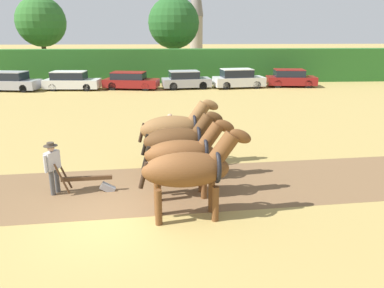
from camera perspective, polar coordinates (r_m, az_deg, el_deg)
name	(u,v)px	position (r m, az deg, el deg)	size (l,w,h in m)	color
ground_plane	(119,218)	(10.23, -11.13, -10.96)	(240.00, 240.00, 0.00)	#A88E4C
plowed_furrow_strip	(37,195)	(12.24, -22.51, -7.15)	(28.36, 3.68, 0.01)	brown
hedgerow	(153,66)	(35.65, -5.90, 11.77)	(61.33, 1.72, 3.03)	#286023
tree_center_left	(41,22)	(41.11, -22.03, 16.87)	(4.80, 4.80, 7.87)	brown
tree_center	(174,23)	(39.07, -2.80, 17.94)	(5.07, 5.07, 7.91)	#4C3823
church_spire	(196,9)	(64.87, 0.66, 19.89)	(2.34, 2.34, 15.17)	gray
draft_horse_lead_left	(191,169)	(9.50, -0.22, -3.85)	(2.95, 1.11, 2.45)	brown
draft_horse_lead_right	(184,154)	(10.78, -1.19, -1.49)	(2.76, 1.01, 2.38)	brown
draft_horse_trail_left	(179,141)	(12.06, -1.99, 0.51)	(2.73, 1.07, 2.33)	#513319
draft_horse_trail_right	(175,128)	(13.34, -2.58, 2.38)	(2.95, 1.17, 2.47)	brown
plow	(92,182)	(11.80, -15.06, -5.60)	(1.74, 0.49, 1.13)	#4C331E
farmer_at_plow	(53,165)	(11.80, -20.47, -2.96)	(0.40, 0.58, 1.61)	#4C4C4C
farmer_beside_team	(170,130)	(14.98, -3.37, 2.12)	(0.45, 0.50, 1.57)	#28334C
parked_car_far_left	(12,82)	(33.73, -25.78, 8.56)	(4.46, 2.43, 1.54)	#9E9EA8
parked_car_left	(71,81)	(32.47, -17.91, 9.13)	(4.53, 2.03, 1.51)	silver
parked_car_center_left	(130,81)	(31.72, -9.36, 9.49)	(4.70, 2.54, 1.42)	maroon
parked_car_center	(186,80)	(31.60, -0.97, 9.72)	(4.17, 2.30, 1.47)	#A8A8B2
parked_car_center_right	(238,79)	(32.22, 7.06, 9.83)	(4.41, 2.32, 1.60)	silver
parked_car_right	(290,78)	(33.79, 14.78, 9.67)	(4.29, 2.24, 1.49)	maroon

